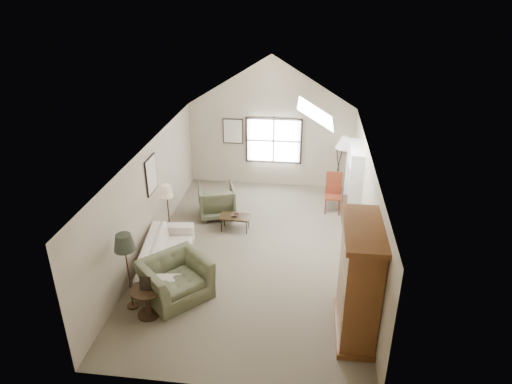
# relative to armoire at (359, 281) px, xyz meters

# --- Properties ---
(room_shell) EXTENTS (5.01, 8.01, 4.00)m
(room_shell) POSITION_rel_armoire_xyz_m (-2.18, 2.40, 2.11)
(room_shell) COLOR #685D4A
(room_shell) RESTS_ON ground
(window) EXTENTS (1.72, 0.08, 1.42)m
(window) POSITION_rel_armoire_xyz_m (-2.08, 6.36, 0.35)
(window) COLOR black
(window) RESTS_ON room_shell
(skylight) EXTENTS (0.80, 1.20, 0.52)m
(skylight) POSITION_rel_armoire_xyz_m (-0.88, 3.30, 2.12)
(skylight) COLOR white
(skylight) RESTS_ON room_shell
(wall_art) EXTENTS (1.97, 3.71, 0.88)m
(wall_art) POSITION_rel_armoire_xyz_m (-4.06, 4.34, 0.63)
(wall_art) COLOR black
(wall_art) RESTS_ON room_shell
(armoire) EXTENTS (0.60, 1.50, 2.20)m
(armoire) POSITION_rel_armoire_xyz_m (0.00, 0.00, 0.00)
(armoire) COLOR brown
(armoire) RESTS_ON ground
(tv_alcove) EXTENTS (0.32, 1.30, 2.10)m
(tv_alcove) POSITION_rel_armoire_xyz_m (0.16, 4.00, 0.05)
(tv_alcove) COLOR white
(tv_alcove) RESTS_ON ground
(media_console) EXTENTS (0.34, 1.18, 0.60)m
(media_console) POSITION_rel_armoire_xyz_m (0.14, 4.00, -0.80)
(media_console) COLOR #382316
(media_console) RESTS_ON ground
(tv_panel) EXTENTS (0.05, 0.90, 0.55)m
(tv_panel) POSITION_rel_armoire_xyz_m (0.14, 4.00, -0.18)
(tv_panel) COLOR black
(tv_panel) RESTS_ON media_console
(sofa) EXTENTS (1.26, 2.53, 0.71)m
(sofa) POSITION_rel_armoire_xyz_m (-4.03, 1.53, -0.75)
(sofa) COLOR beige
(sofa) RESTS_ON ground
(armchair_near) EXTENTS (1.69, 1.69, 0.83)m
(armchair_near) POSITION_rel_armoire_xyz_m (-3.55, 0.58, -0.68)
(armchair_near) COLOR #565E42
(armchair_near) RESTS_ON ground
(armchair_far) EXTENTS (1.18, 1.20, 0.88)m
(armchair_far) POSITION_rel_armoire_xyz_m (-3.42, 4.11, -0.66)
(armchair_far) COLOR #565B40
(armchair_far) RESTS_ON ground
(coffee_table) EXTENTS (0.82, 0.49, 0.41)m
(coffee_table) POSITION_rel_armoire_xyz_m (-2.80, 3.38, -0.90)
(coffee_table) COLOR #342615
(coffee_table) RESTS_ON ground
(bowl) EXTENTS (0.20, 0.20, 0.05)m
(bowl) POSITION_rel_armoire_xyz_m (-2.80, 3.38, -0.67)
(bowl) COLOR #371E16
(bowl) RESTS_ON coffee_table
(side_table) EXTENTS (0.68, 0.68, 0.61)m
(side_table) POSITION_rel_armoire_xyz_m (-3.93, -0.07, -0.80)
(side_table) COLOR #372716
(side_table) RESTS_ON ground
(side_chair) EXTENTS (0.45, 0.45, 1.12)m
(side_chair) POSITION_rel_armoire_xyz_m (-0.28, 4.72, -0.54)
(side_chair) COLOR brown
(side_chair) RESTS_ON ground
(tripod_lamp) EXTENTS (0.56, 0.56, 1.79)m
(tripod_lamp) POSITION_rel_armoire_xyz_m (0.02, 6.10, -0.21)
(tripod_lamp) COLOR silver
(tripod_lamp) RESTS_ON ground
(dark_lamp) EXTENTS (0.46, 0.46, 1.69)m
(dark_lamp) POSITION_rel_armoire_xyz_m (-4.33, 0.13, -0.25)
(dark_lamp) COLOR black
(dark_lamp) RESTS_ON ground
(tan_lamp) EXTENTS (0.34, 0.34, 1.52)m
(tan_lamp) POSITION_rel_armoire_xyz_m (-4.33, 2.73, -0.34)
(tan_lamp) COLOR tan
(tan_lamp) RESTS_ON ground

